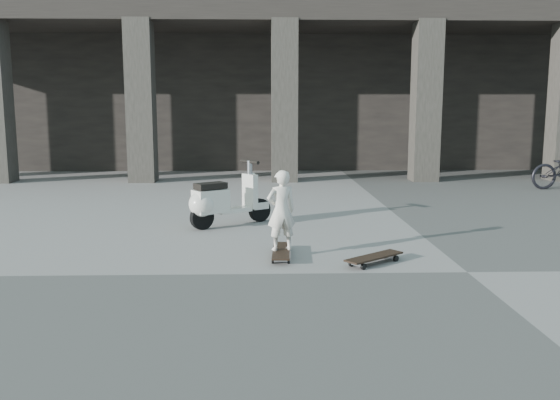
{
  "coord_description": "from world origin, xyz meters",
  "views": [
    {
      "loc": [
        -2.34,
        -6.5,
        1.87
      ],
      "look_at": [
        -2.11,
        1.26,
        0.65
      ],
      "focal_mm": 38.0,
      "sensor_mm": 36.0,
      "label": 1
    }
  ],
  "objects_px": {
    "longboard": "(281,251)",
    "scooter": "(218,202)",
    "skateboard_spare": "(374,258)",
    "child": "(281,210)"
  },
  "relations": [
    {
      "from": "longboard",
      "to": "scooter",
      "type": "relative_size",
      "value": 0.73
    },
    {
      "from": "skateboard_spare",
      "to": "scooter",
      "type": "bearing_deg",
      "value": 93.48
    },
    {
      "from": "longboard",
      "to": "child",
      "type": "bearing_deg",
      "value": -101.22
    },
    {
      "from": "skateboard_spare",
      "to": "child",
      "type": "relative_size",
      "value": 0.79
    },
    {
      "from": "child",
      "to": "scooter",
      "type": "distance_m",
      "value": 2.12
    },
    {
      "from": "longboard",
      "to": "skateboard_spare",
      "type": "xyz_separation_m",
      "value": [
        1.11,
        -0.36,
        0.01
      ]
    },
    {
      "from": "longboard",
      "to": "scooter",
      "type": "bearing_deg",
      "value": 29.01
    },
    {
      "from": "skateboard_spare",
      "to": "scooter",
      "type": "height_order",
      "value": "scooter"
    },
    {
      "from": "skateboard_spare",
      "to": "child",
      "type": "xyz_separation_m",
      "value": [
        -1.11,
        0.36,
        0.52
      ]
    },
    {
      "from": "longboard",
      "to": "child",
      "type": "relative_size",
      "value": 0.92
    }
  ]
}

